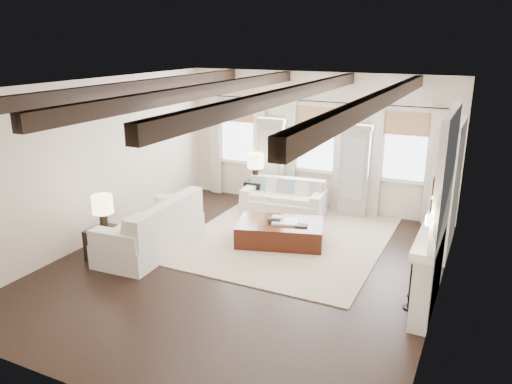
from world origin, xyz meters
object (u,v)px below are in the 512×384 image
at_px(sofa_back, 284,200).
at_px(side_table_back, 255,194).
at_px(sofa_left, 154,230).
at_px(ottoman, 280,233).
at_px(side_table_front, 106,244).

relative_size(sofa_back, side_table_back, 3.02).
bearing_deg(sofa_left, ottoman, 33.69).
height_order(side_table_front, side_table_back, side_table_back).
bearing_deg(ottoman, sofa_back, 93.46).
bearing_deg(ottoman, side_table_front, -158.54).
xyz_separation_m(sofa_left, side_table_back, (0.62, 3.18, -0.08)).
xyz_separation_m(sofa_back, side_table_front, (-2.02, -3.70, -0.04)).
distance_m(sofa_left, ottoman, 2.47).
bearing_deg(sofa_left, sofa_back, 64.33).
height_order(sofa_left, side_table_front, sofa_left).
xyz_separation_m(sofa_back, side_table_back, (-0.83, 0.18, -0.01)).
height_order(ottoman, side_table_back, side_table_back).
xyz_separation_m(ottoman, side_table_back, (-1.43, 1.82, 0.10)).
height_order(sofa_back, side_table_front, sofa_back).
bearing_deg(sofa_back, side_table_front, -118.67).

